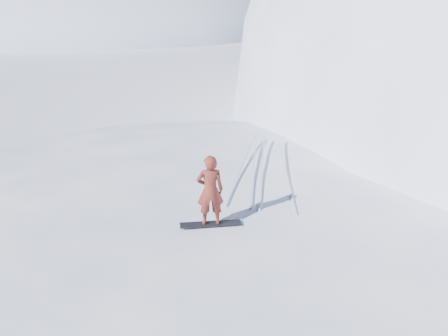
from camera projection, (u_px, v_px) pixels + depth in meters
The scene contains 6 objects.
near_ridge at pixel (332, 301), 13.24m from camera, with size 36.00×28.00×4.80m, color white.
far_ridge_c at pixel (222, 0), 119.13m from camera, with size 140.00×90.00×36.00m, color white.
wind_bumps at pixel (267, 309), 12.94m from camera, with size 16.00×14.40×1.00m.
snowboard at pixel (210, 224), 12.17m from camera, with size 1.49×0.28×0.02m, color black.
snowboarder at pixel (210, 190), 11.83m from camera, with size 0.65×0.43×1.78m, color maroon.
board_tracks at pixel (261, 166), 15.63m from camera, with size 2.80×5.94×0.04m.
Camera 1 is at (1.88, -8.23, 8.31)m, focal length 40.00 mm.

